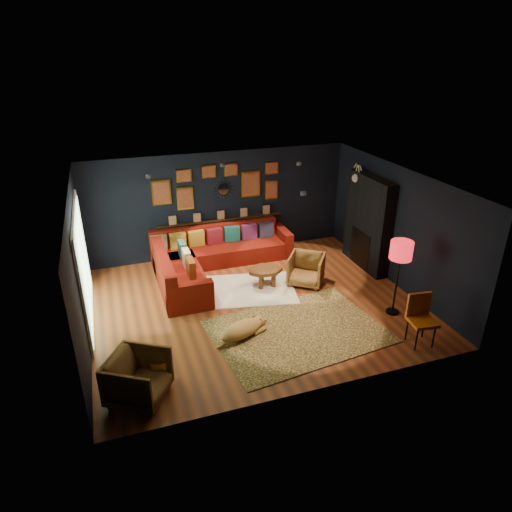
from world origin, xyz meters
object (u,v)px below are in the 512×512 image
object	(u,v)px
sectional	(206,259)
coffee_table	(265,272)
pouf	(183,281)
gold_stool	(160,369)
armchair_right	(306,268)
armchair_left	(138,376)
floor_lamp	(401,254)
orange_chair	(421,315)
dog	(241,327)

from	to	relation	value
sectional	coffee_table	size ratio (longest dim) A/B	4.18
pouf	gold_stool	world-z (taller)	gold_stool
armchair_right	armchair_left	bearing A→B (deg)	-111.15
gold_stool	floor_lamp	size ratio (longest dim) A/B	0.29
sectional	orange_chair	xyz separation A→B (m)	(2.96, -3.98, 0.23)
sectional	orange_chair	distance (m)	4.97
sectional	pouf	distance (m)	1.01
sectional	floor_lamp	bearing A→B (deg)	-44.01
armchair_left	gold_stool	world-z (taller)	armchair_left
armchair_right	floor_lamp	xyz separation A→B (m)	(1.14, -1.69, 0.92)
gold_stool	armchair_right	bearing A→B (deg)	32.25
armchair_left	coffee_table	bearing A→B (deg)	-16.30
coffee_table	dog	size ratio (longest dim) A/B	0.65
pouf	armchair_right	size ratio (longest dim) A/B	0.79
coffee_table	gold_stool	bearing A→B (deg)	-137.46
coffee_table	orange_chair	xyz separation A→B (m)	(1.89, -2.86, 0.21)
coffee_table	dog	bearing A→B (deg)	-122.23
armchair_right	dog	world-z (taller)	armchair_right
gold_stool	armchair_left	bearing A→B (deg)	-139.48
coffee_table	orange_chair	size ratio (longest dim) A/B	0.87
armchair_left	armchair_right	bearing A→B (deg)	-25.55
pouf	coffee_table	bearing A→B (deg)	-12.56
orange_chair	sectional	bearing A→B (deg)	133.56
armchair_right	orange_chair	distance (m)	2.85
coffee_table	sectional	bearing A→B (deg)	133.72
pouf	orange_chair	size ratio (longest dim) A/B	0.64
pouf	gold_stool	size ratio (longest dim) A/B	1.34
pouf	armchair_left	xyz separation A→B (m)	(-1.25, -3.13, 0.19)
floor_lamp	dog	bearing A→B (deg)	176.90
orange_chair	armchair_left	bearing A→B (deg)	-174.51
orange_chair	floor_lamp	distance (m)	1.23
sectional	armchair_left	world-z (taller)	sectional
pouf	gold_stool	bearing A→B (deg)	-107.64
sectional	armchair_left	size ratio (longest dim) A/B	4.09
sectional	armchair_right	distance (m)	2.37
coffee_table	pouf	xyz separation A→B (m)	(-1.76, 0.39, -0.12)
coffee_table	floor_lamp	distance (m)	2.94
coffee_table	orange_chair	distance (m)	3.43
sectional	armchair_right	world-z (taller)	sectional
sectional	floor_lamp	size ratio (longest dim) A/B	2.20
armchair_left	orange_chair	bearing A→B (deg)	-60.01
armchair_left	floor_lamp	world-z (taller)	floor_lamp
gold_stool	dog	xyz separation A→B (m)	(1.57, 0.72, -0.01)
pouf	floor_lamp	bearing A→B (deg)	-30.96
armchair_left	gold_stool	distance (m)	0.50
armchair_right	orange_chair	size ratio (longest dim) A/B	0.81
coffee_table	gold_stool	xyz separation A→B (m)	(-2.66, -2.44, -0.12)
floor_lamp	coffee_table	bearing A→B (deg)	137.26
dog	sectional	bearing A→B (deg)	67.71
pouf	orange_chair	bearing A→B (deg)	-41.69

